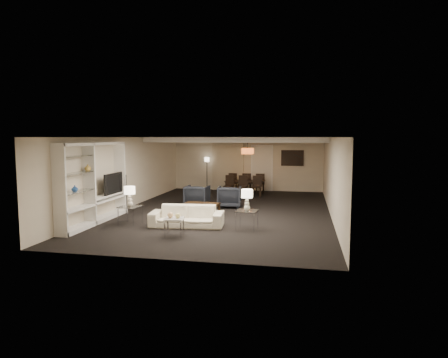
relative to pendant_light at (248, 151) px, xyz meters
name	(u,v)px	position (x,y,z in m)	size (l,w,h in m)	color
floor	(224,211)	(-0.30, -3.50, -1.92)	(11.00, 11.00, 0.00)	black
ceiling	(224,137)	(-0.30, -3.50, 0.58)	(7.00, 11.00, 0.02)	silver
wall_back	(247,164)	(-0.30, 2.00, -0.67)	(7.00, 0.02, 2.50)	beige
wall_front	(170,200)	(-0.30, -9.00, -0.67)	(7.00, 0.02, 2.50)	beige
wall_left	(127,173)	(-3.80, -3.50, -0.67)	(0.02, 11.00, 2.50)	beige
wall_right	(332,177)	(3.20, -3.50, -0.67)	(0.02, 11.00, 2.50)	beige
ceiling_soffit	(241,140)	(-0.30, 0.00, 0.48)	(7.00, 4.00, 0.20)	silver
curtains	(228,165)	(-1.20, 1.92, -0.72)	(1.50, 0.12, 2.40)	beige
door	(262,168)	(0.40, 1.97, -0.87)	(0.90, 0.05, 2.10)	silver
painting	(292,158)	(1.80, 1.96, -0.37)	(0.95, 0.04, 0.65)	#142D38
media_unit	(94,183)	(-3.61, -6.10, -0.74)	(0.38, 3.40, 2.35)	white
pendant_light	(248,151)	(0.00, 0.00, 0.00)	(0.52, 0.52, 0.24)	#D8591E
sofa	(187,216)	(-0.86, -6.00, -1.62)	(2.03, 0.80, 0.59)	beige
coffee_table	(201,209)	(-0.86, -4.40, -1.72)	(1.12, 0.65, 0.40)	black
armchair_left	(197,196)	(-1.46, -2.70, -1.54)	(0.81, 0.83, 0.76)	black
armchair_right	(230,197)	(-0.26, -2.70, -1.54)	(0.81, 0.83, 0.76)	black
side_table_left	(130,215)	(-2.56, -6.00, -1.66)	(0.56, 0.56, 0.52)	white
side_table_right	(247,220)	(0.84, -6.00, -1.66)	(0.56, 0.56, 0.52)	white
table_lamp_left	(130,196)	(-2.56, -6.00, -1.11)	(0.32, 0.32, 0.58)	beige
table_lamp_right	(247,200)	(0.84, -6.00, -1.11)	(0.32, 0.32, 0.58)	beige
marble_table	(174,227)	(-0.86, -7.10, -1.69)	(0.47, 0.47, 0.47)	silver
gold_gourd_a	(170,215)	(-0.96, -7.10, -1.38)	(0.15, 0.15, 0.15)	#F1BC7F
gold_gourd_b	(178,216)	(-0.76, -7.10, -1.39)	(0.13, 0.13, 0.13)	#F0DF7F
television	(110,183)	(-3.58, -5.19, -0.85)	(0.15, 1.12, 0.64)	black
vase_blue	(75,188)	(-3.61, -7.09, -0.77)	(0.17, 0.17, 0.18)	#214B93
vase_amber	(88,168)	(-3.61, -6.41, -0.27)	(0.18, 0.18, 0.19)	gold
floor_speaker	(124,194)	(-3.50, -4.37, -1.29)	(0.14, 0.14, 1.26)	black
dining_table	(245,188)	(-0.20, 0.63, -1.62)	(1.69, 0.94, 0.59)	black
chair_nl	(229,186)	(-0.80, -0.02, -1.48)	(0.41, 0.41, 0.88)	black
chair_nm	(243,186)	(-0.20, -0.02, -1.48)	(0.41, 0.41, 0.88)	black
chair_nr	(257,186)	(0.40, -0.02, -1.48)	(0.41, 0.41, 0.88)	black
chair_fl	(234,182)	(-0.80, 1.28, -1.48)	(0.41, 0.41, 0.88)	black
chair_fm	(247,183)	(-0.20, 1.28, -1.48)	(0.41, 0.41, 0.88)	black
chair_fr	(260,183)	(0.40, 1.28, -1.48)	(0.41, 0.41, 0.88)	black
floor_lamp	(207,174)	(-2.17, 1.70, -1.14)	(0.23, 0.23, 1.56)	black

